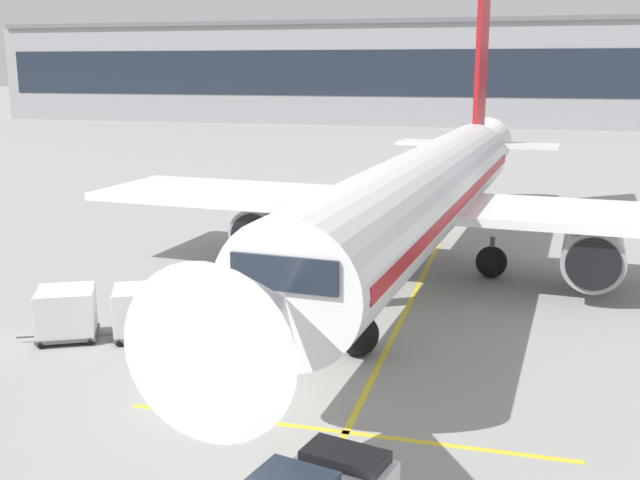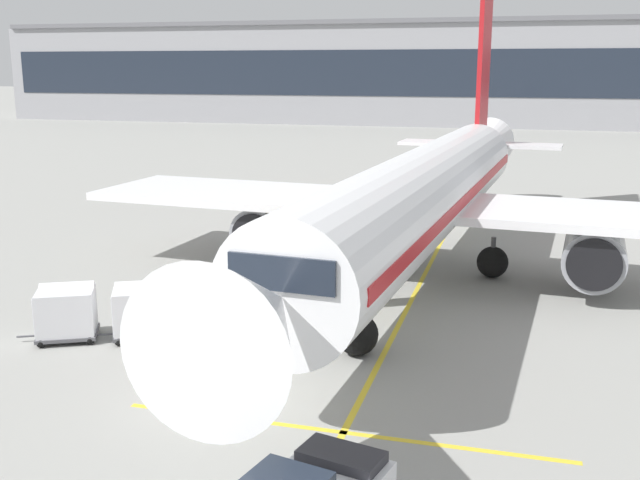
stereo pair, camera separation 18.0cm
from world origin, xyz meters
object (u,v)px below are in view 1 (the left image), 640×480
(ground_crew_by_loader, at_px, (227,282))
(safety_cone_nose_mark, at_px, (297,258))
(belt_loader, at_px, (290,291))
(safety_cone_wingtip, at_px, (256,258))
(baggage_cart_second, at_px, (142,310))
(ground_crew_by_carts, at_px, (264,316))
(safety_cone_engine_keepout, at_px, (252,258))
(baggage_cart_third, at_px, (66,312))
(baggage_cart_lead, at_px, (215,304))
(parked_airplane, at_px, (424,195))

(ground_crew_by_loader, distance_m, safety_cone_nose_mark, 7.01)
(belt_loader, height_order, safety_cone_wingtip, belt_loader)
(ground_crew_by_loader, bearing_deg, belt_loader, -0.80)
(belt_loader, distance_m, baggage_cart_second, 5.75)
(ground_crew_by_carts, bearing_deg, safety_cone_engine_keepout, 112.55)
(ground_crew_by_loader, bearing_deg, baggage_cart_third, -129.11)
(belt_loader, distance_m, baggage_cart_lead, 3.32)
(safety_cone_wingtip, distance_m, safety_cone_nose_mark, 1.99)
(safety_cone_wingtip, bearing_deg, ground_crew_by_carts, -68.62)
(baggage_cart_lead, xyz_separation_m, ground_crew_by_carts, (2.16, -0.84, -0.00))
(safety_cone_engine_keepout, bearing_deg, parked_airplane, 2.68)
(baggage_cart_lead, relative_size, baggage_cart_third, 1.00)
(parked_airplane, relative_size, baggage_cart_lead, 15.00)
(ground_crew_by_loader, height_order, safety_cone_nose_mark, ground_crew_by_loader)
(baggage_cart_second, relative_size, baggage_cart_third, 1.00)
(belt_loader, bearing_deg, baggage_cart_lead, -126.59)
(baggage_cart_lead, height_order, safety_cone_wingtip, baggage_cart_lead)
(baggage_cart_second, relative_size, safety_cone_engine_keepout, 3.61)
(safety_cone_engine_keepout, relative_size, safety_cone_wingtip, 1.15)
(safety_cone_wingtip, height_order, safety_cone_nose_mark, safety_cone_wingtip)
(baggage_cart_second, bearing_deg, safety_cone_nose_mark, 77.91)
(belt_loader, bearing_deg, baggage_cart_third, -143.60)
(baggage_cart_second, height_order, ground_crew_by_carts, baggage_cart_second)
(baggage_cart_third, bearing_deg, baggage_cart_lead, 25.42)
(baggage_cart_lead, distance_m, baggage_cart_second, 2.53)
(safety_cone_engine_keepout, relative_size, safety_cone_nose_mark, 1.28)
(safety_cone_wingtip, bearing_deg, safety_cone_nose_mark, 15.80)
(baggage_cart_second, xyz_separation_m, baggage_cart_third, (-2.45, -0.86, 0.00))
(parked_airplane, xyz_separation_m, safety_cone_wingtip, (-7.96, -0.09, -3.40))
(ground_crew_by_loader, relative_size, safety_cone_wingtip, 2.59)
(ground_crew_by_carts, bearing_deg, baggage_cart_second, -173.53)
(baggage_cart_third, xyz_separation_m, safety_cone_wingtip, (2.88, 11.27, -0.67))
(baggage_cart_third, relative_size, safety_cone_engine_keepout, 3.61)
(ground_crew_by_loader, bearing_deg, baggage_cart_lead, -76.87)
(belt_loader, bearing_deg, baggage_cart_second, -135.95)
(baggage_cart_third, distance_m, ground_crew_by_loader, 6.30)
(ground_crew_by_carts, relative_size, safety_cone_wingtip, 2.59)
(parked_airplane, relative_size, safety_cone_nose_mark, 69.28)
(ground_crew_by_loader, xyz_separation_m, safety_cone_wingtip, (-1.09, 6.38, -0.67))
(baggage_cart_third, bearing_deg, parked_airplane, 46.33)
(parked_airplane, relative_size, safety_cone_wingtip, 62.06)
(safety_cone_nose_mark, bearing_deg, belt_loader, -75.63)
(baggage_cart_lead, xyz_separation_m, baggage_cart_second, (-2.15, -1.33, 0.00))
(belt_loader, relative_size, safety_cone_nose_mark, 8.85)
(belt_loader, bearing_deg, parked_airplane, 56.77)
(baggage_cart_second, bearing_deg, belt_loader, 44.05)
(safety_cone_engine_keepout, bearing_deg, baggage_cart_lead, -78.20)
(baggage_cart_second, bearing_deg, parked_airplane, 51.37)
(ground_crew_by_carts, bearing_deg, baggage_cart_third, -168.75)
(safety_cone_wingtip, bearing_deg, baggage_cart_second, -92.36)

